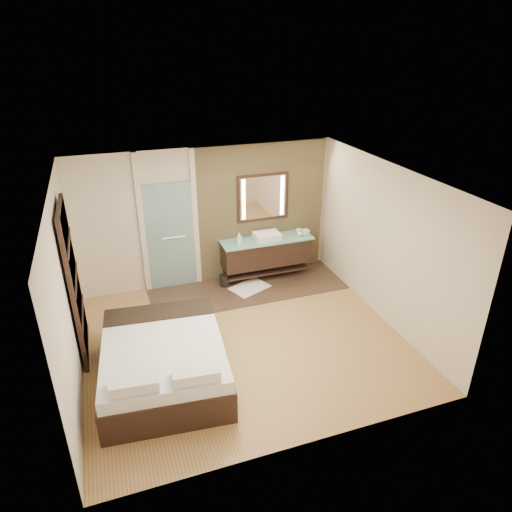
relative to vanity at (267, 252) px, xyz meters
name	(u,v)px	position (x,y,z in m)	size (l,w,h in m)	color
floor	(244,340)	(-1.10, -1.92, -0.58)	(5.00, 5.00, 0.00)	olive
tile_strip	(248,288)	(-0.50, -0.32, -0.57)	(3.80, 1.30, 0.01)	#31251B
stone_wall	(262,211)	(0.00, 0.29, 0.77)	(2.60, 0.08, 2.70)	tan
vanity	(267,252)	(0.00, 0.00, 0.00)	(1.85, 0.55, 0.88)	black
mirror_unit	(263,197)	(0.00, 0.24, 1.07)	(1.06, 0.04, 0.96)	black
frosted_door	(170,232)	(-1.85, 0.28, 0.56)	(1.10, 0.12, 2.70)	#BBEDE6
shoji_partition	(74,282)	(-3.53, -1.32, 0.63)	(0.06, 1.20, 2.40)	black
bed	(164,361)	(-2.46, -2.46, -0.24)	(1.88, 2.26, 0.81)	black
bath_mat	(250,287)	(-0.47, -0.33, -0.56)	(0.72, 0.50, 0.02)	white
waste_bin	(224,281)	(-0.91, -0.07, -0.46)	(0.19, 0.19, 0.24)	black
tissue_box	(305,232)	(0.82, -0.04, 0.33)	(0.12, 0.12, 0.10)	silver
soap_bottle_a	(239,239)	(-0.60, -0.08, 0.40)	(0.09, 0.09, 0.23)	white
soap_bottle_b	(240,237)	(-0.53, 0.08, 0.36)	(0.07, 0.07, 0.15)	#B2B2B2
soap_bottle_c	(300,233)	(0.68, -0.09, 0.36)	(0.11, 0.11, 0.14)	silver
cup	(299,231)	(0.72, 0.07, 0.33)	(0.12, 0.12, 0.09)	silver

